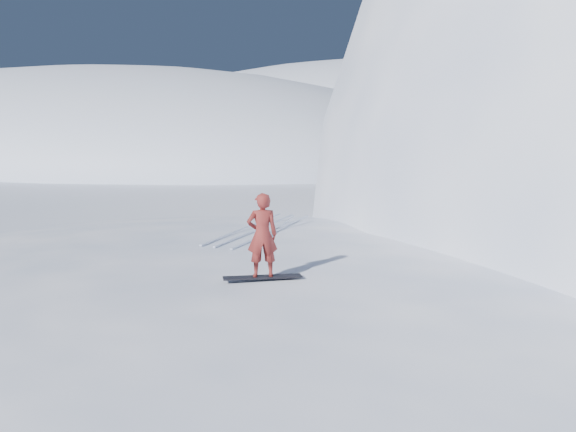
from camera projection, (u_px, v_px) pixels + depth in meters
ground at (204, 380)px, 13.63m from camera, size 400.00×400.00×0.00m
near_ridge at (312, 346)px, 15.70m from camera, size 36.00×28.00×4.80m
far_ridge_a at (82, 159)px, 99.80m from camera, size 120.00×70.00×28.00m
far_ridge_c at (383, 152)px, 127.68m from camera, size 140.00×90.00×36.00m
wind_bumps at (239, 346)px, 15.72m from camera, size 16.00×14.40×1.00m
snowboard at (262, 277)px, 12.58m from camera, size 1.38×1.21×0.03m
snowboarder at (262, 235)px, 12.46m from camera, size 0.71×0.69×1.65m
board_tracks at (264, 228)px, 18.43m from camera, size 2.74×5.91×0.04m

